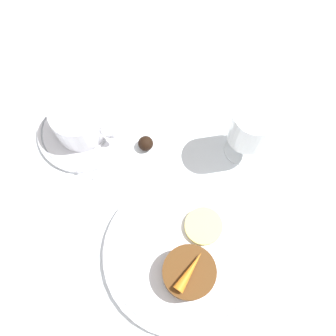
{
  "coord_description": "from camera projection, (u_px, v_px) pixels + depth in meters",
  "views": [
    {
      "loc": [
        -0.0,
        -0.1,
        0.6
      ],
      "look_at": [
        -0.08,
        0.09,
        0.04
      ],
      "focal_mm": 42.0,
      "sensor_mm": 36.0,
      "label": 1
    }
  ],
  "objects": [
    {
      "name": "dinner_plate",
      "position": [
        182.0,
        254.0,
        0.59
      ],
      "size": [
        0.23,
        0.23,
        0.01
      ],
      "color": "white",
      "rests_on": "ground_plane"
    },
    {
      "name": "wine_glass",
      "position": [
        251.0,
        128.0,
        0.57
      ],
      "size": [
        0.06,
        0.06,
        0.13
      ],
      "color": "silver",
      "rests_on": "ground_plane"
    },
    {
      "name": "carrot_garnish",
      "position": [
        190.0,
        271.0,
        0.53
      ],
      "size": [
        0.03,
        0.06,
        0.02
      ],
      "color": "orange",
      "rests_on": "dessert_cake"
    },
    {
      "name": "fork",
      "position": [
        89.0,
        192.0,
        0.62
      ],
      "size": [
        0.05,
        0.18,
        0.01
      ],
      "color": "silver",
      "rests_on": "ground_plane"
    },
    {
      "name": "chocolate_truffle",
      "position": [
        146.0,
        144.0,
        0.64
      ],
      "size": [
        0.02,
        0.02,
        0.02
      ],
      "color": "black",
      "rests_on": "ground_plane"
    },
    {
      "name": "dessert_cake",
      "position": [
        189.0,
        273.0,
        0.55
      ],
      "size": [
        0.08,
        0.08,
        0.04
      ],
      "color": "#563314",
      "rests_on": "dinner_plate"
    },
    {
      "name": "pineapple_slice",
      "position": [
        203.0,
        226.0,
        0.59
      ],
      "size": [
        0.06,
        0.06,
        0.01
      ],
      "color": "#EFE075",
      "rests_on": "dinner_plate"
    },
    {
      "name": "coffee_cup",
      "position": [
        79.0,
        121.0,
        0.62
      ],
      "size": [
        0.11,
        0.08,
        0.06
      ],
      "color": "white",
      "rests_on": "saucer"
    },
    {
      "name": "spoon",
      "position": [
        104.0,
        141.0,
        0.64
      ],
      "size": [
        0.03,
        0.11,
        0.0
      ],
      "color": "silver",
      "rests_on": "saucer"
    },
    {
      "name": "ground_plane",
      "position": [
        195.0,
        248.0,
        0.6
      ],
      "size": [
        3.0,
        3.0,
        0.0
      ],
      "primitive_type": "plane",
      "color": "white"
    },
    {
      "name": "saucer",
      "position": [
        82.0,
        131.0,
        0.66
      ],
      "size": [
        0.15,
        0.15,
        0.01
      ],
      "color": "white",
      "rests_on": "ground_plane"
    }
  ]
}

